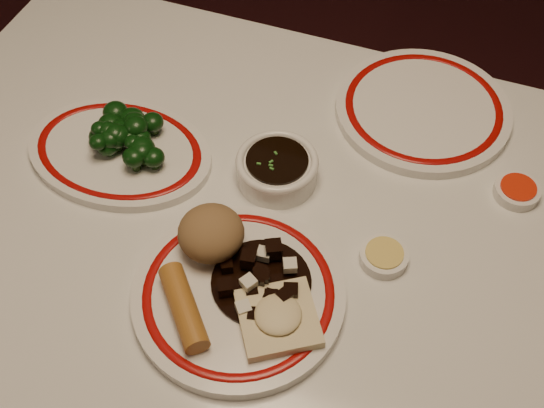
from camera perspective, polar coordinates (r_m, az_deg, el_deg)
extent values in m
cube|color=silver|center=(0.92, -0.20, -5.00)|extent=(1.20, 0.90, 0.04)
cylinder|color=black|center=(1.60, -13.57, 4.67)|extent=(0.06, 0.06, 0.71)
cylinder|color=white|center=(0.86, -2.80, -7.62)|extent=(0.28, 0.28, 0.02)
torus|color=#970907|center=(0.85, -2.82, -7.31)|extent=(0.24, 0.24, 0.00)
ellipsoid|color=olive|center=(0.87, -5.12, -2.44)|extent=(0.09, 0.09, 0.06)
cylinder|color=#B0712B|center=(0.83, -7.40, -8.56)|extent=(0.10, 0.11, 0.03)
cube|color=beige|center=(0.83, 0.51, -9.56)|extent=(0.13, 0.13, 0.01)
ellipsoid|color=beige|center=(0.82, 0.52, -9.22)|extent=(0.06, 0.06, 0.02)
cylinder|color=black|center=(0.86, -0.91, -6.54)|extent=(0.13, 0.13, 0.00)
cube|color=black|center=(0.83, -1.47, -9.36)|extent=(0.02, 0.02, 0.02)
cube|color=black|center=(0.84, -0.74, -6.15)|extent=(0.02, 0.02, 0.02)
cube|color=black|center=(0.85, -0.92, -6.07)|extent=(0.02, 0.02, 0.02)
cube|color=black|center=(0.84, -1.71, -7.39)|extent=(0.02, 0.02, 0.02)
cube|color=black|center=(0.84, -1.04, -6.26)|extent=(0.02, 0.02, 0.02)
cube|color=black|center=(0.86, 0.12, -3.82)|extent=(0.03, 0.03, 0.02)
cube|color=black|center=(0.85, -1.05, -5.64)|extent=(0.02, 0.02, 0.01)
cube|color=black|center=(0.83, 1.04, -7.78)|extent=(0.02, 0.02, 0.02)
cube|color=black|center=(0.84, -0.08, -7.87)|extent=(0.02, 0.02, 0.02)
cube|color=black|center=(0.86, -3.80, -5.20)|extent=(0.02, 0.02, 0.01)
cube|color=black|center=(0.86, -1.97, -4.63)|extent=(0.02, 0.02, 0.02)
cube|color=black|center=(0.84, -3.91, -6.99)|extent=(0.03, 0.03, 0.02)
cube|color=black|center=(0.84, 1.57, -7.37)|extent=(0.02, 0.02, 0.02)
cube|color=black|center=(0.84, -0.15, -7.77)|extent=(0.01, 0.01, 0.01)
cube|color=beige|center=(0.87, -0.67, -4.19)|extent=(0.02, 0.02, 0.01)
cube|color=beige|center=(0.84, -1.97, -6.58)|extent=(0.02, 0.02, 0.01)
cube|color=beige|center=(0.85, 1.52, -5.14)|extent=(0.02, 0.02, 0.01)
cube|color=beige|center=(0.83, -2.40, -8.71)|extent=(0.02, 0.02, 0.01)
torus|color=#970907|center=(1.02, -12.69, 4.51)|extent=(0.24, 0.24, 0.00)
cylinder|color=#23471C|center=(0.99, -11.32, 3.20)|extent=(0.01, 0.01, 0.02)
ellipsoid|color=black|center=(0.97, -11.48, 3.88)|extent=(0.03, 0.03, 0.03)
cylinder|color=#23471C|center=(0.99, -9.77, 3.28)|extent=(0.01, 0.01, 0.01)
ellipsoid|color=black|center=(0.97, -9.89, 3.87)|extent=(0.03, 0.03, 0.03)
cylinder|color=#23471C|center=(1.04, -11.52, 6.33)|extent=(0.01, 0.01, 0.01)
ellipsoid|color=black|center=(1.03, -11.66, 6.95)|extent=(0.04, 0.04, 0.03)
cylinder|color=#23471C|center=(1.03, -12.47, 5.38)|extent=(0.01, 0.01, 0.01)
ellipsoid|color=black|center=(1.02, -12.64, 6.05)|extent=(0.04, 0.04, 0.03)
cylinder|color=#23471C|center=(1.02, -13.01, 4.69)|extent=(0.01, 0.01, 0.01)
ellipsoid|color=black|center=(1.01, -13.18, 5.34)|extent=(0.04, 0.04, 0.03)
cylinder|color=#23471C|center=(1.02, -13.11, 4.87)|extent=(0.01, 0.01, 0.01)
ellipsoid|color=black|center=(1.01, -13.25, 5.40)|extent=(0.03, 0.03, 0.02)
cylinder|color=#23471C|center=(1.03, -13.50, 5.06)|extent=(0.01, 0.01, 0.01)
ellipsoid|color=black|center=(1.01, -13.69, 5.74)|extent=(0.04, 0.04, 0.03)
cylinder|color=#23471C|center=(1.03, -13.89, 4.92)|extent=(0.01, 0.01, 0.01)
ellipsoid|color=black|center=(1.02, -14.05, 5.51)|extent=(0.04, 0.04, 0.03)
cylinder|color=#23471C|center=(1.02, -11.75, 4.85)|extent=(0.01, 0.01, 0.01)
ellipsoid|color=black|center=(1.01, -11.90, 5.46)|extent=(0.03, 0.03, 0.03)
cylinder|color=#23471C|center=(0.99, -10.32, 3.61)|extent=(0.01, 0.01, 0.01)
ellipsoid|color=black|center=(0.98, -10.43, 4.15)|extent=(0.03, 0.03, 0.03)
cylinder|color=#23471C|center=(1.00, -10.69, 3.87)|extent=(0.01, 0.01, 0.01)
ellipsoid|color=black|center=(0.98, -10.85, 4.58)|extent=(0.04, 0.04, 0.03)
cylinder|color=#23471C|center=(1.03, -13.76, 4.70)|extent=(0.01, 0.01, 0.01)
ellipsoid|color=black|center=(1.02, -13.90, 5.18)|extent=(0.03, 0.03, 0.02)
cylinder|color=#23471C|center=(1.06, -12.81, 6.89)|extent=(0.01, 0.01, 0.01)
ellipsoid|color=black|center=(1.05, -12.97, 7.50)|extent=(0.04, 0.04, 0.03)
cylinder|color=#23471C|center=(0.99, -10.69, 3.65)|extent=(0.01, 0.01, 0.01)
ellipsoid|color=black|center=(0.98, -10.85, 4.35)|extent=(0.04, 0.04, 0.03)
cylinder|color=#23471C|center=(1.03, -12.48, 5.11)|extent=(0.01, 0.01, 0.01)
ellipsoid|color=black|center=(1.02, -12.59, 5.57)|extent=(0.03, 0.03, 0.02)
cylinder|color=#23471C|center=(1.04, -10.69, 6.17)|extent=(0.01, 0.01, 0.01)
ellipsoid|color=black|center=(1.03, -10.80, 6.66)|extent=(0.03, 0.03, 0.02)
cylinder|color=#23471C|center=(1.01, -10.84, 4.83)|extent=(0.01, 0.01, 0.01)
ellipsoid|color=black|center=(1.00, -10.97, 5.40)|extent=(0.03, 0.03, 0.03)
cylinder|color=#23471C|center=(1.02, -13.44, 4.26)|extent=(0.01, 0.01, 0.01)
ellipsoid|color=black|center=(1.01, -13.59, 4.79)|extent=(0.03, 0.03, 0.03)
cylinder|color=#23471C|center=(1.04, -13.19, 5.87)|extent=(0.01, 0.01, 0.01)
ellipsoid|color=black|center=(1.03, -13.36, 6.52)|extent=(0.04, 0.04, 0.03)
cylinder|color=#23471C|center=(1.02, -12.76, 4.78)|extent=(0.01, 0.01, 0.01)
ellipsoid|color=black|center=(1.00, -12.95, 5.50)|extent=(0.04, 0.04, 0.03)
cylinder|color=#23471C|center=(1.03, -9.85, 6.14)|extent=(0.01, 0.01, 0.01)
ellipsoid|color=black|center=(1.02, -9.98, 6.76)|extent=(0.03, 0.03, 0.03)
ellipsoid|color=black|center=(0.99, -11.56, 5.06)|extent=(0.02, 0.02, 0.02)
ellipsoid|color=black|center=(1.00, -13.02, 5.74)|extent=(0.03, 0.03, 0.03)
ellipsoid|color=black|center=(0.99, -14.35, 5.05)|extent=(0.03, 0.03, 0.02)
ellipsoid|color=black|center=(1.00, -11.34, 6.38)|extent=(0.04, 0.04, 0.03)
ellipsoid|color=black|center=(1.01, -14.24, 6.13)|extent=(0.02, 0.02, 0.02)
ellipsoid|color=black|center=(1.00, -12.76, 5.63)|extent=(0.04, 0.04, 0.03)
ellipsoid|color=black|center=(1.01, -13.60, 6.03)|extent=(0.03, 0.03, 0.02)
ellipsoid|color=black|center=(1.00, -13.38, 5.37)|extent=(0.03, 0.03, 0.03)
ellipsoid|color=black|center=(1.01, -11.43, 6.73)|extent=(0.03, 0.03, 0.03)
cylinder|color=white|center=(0.97, 0.43, 2.85)|extent=(0.11, 0.11, 0.04)
cylinder|color=black|center=(0.95, 0.43, 3.67)|extent=(0.09, 0.09, 0.00)
cylinder|color=white|center=(1.02, 19.79, 1.01)|extent=(0.06, 0.06, 0.02)
cylinder|color=red|center=(1.01, 19.93, 1.35)|extent=(0.05, 0.05, 0.00)
cylinder|color=white|center=(0.90, 9.32, -4.37)|extent=(0.06, 0.06, 0.02)
cylinder|color=#E0C35C|center=(0.90, 9.40, -4.04)|extent=(0.05, 0.05, 0.00)
cylinder|color=white|center=(1.09, 12.50, 7.71)|extent=(0.36, 0.36, 0.02)
torus|color=#970907|center=(1.08, 12.57, 8.01)|extent=(0.31, 0.31, 0.00)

